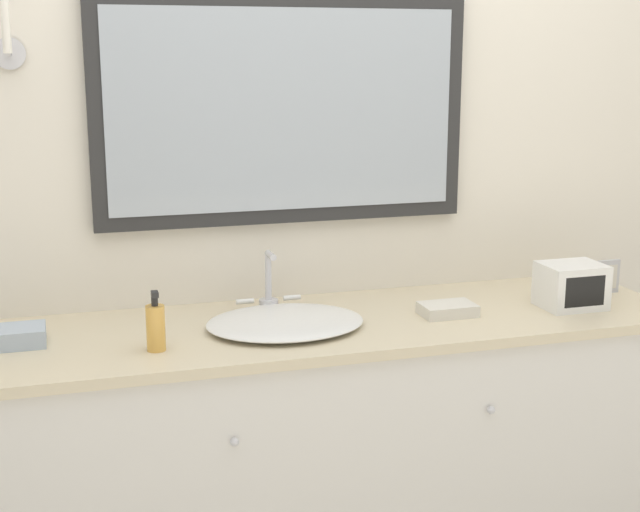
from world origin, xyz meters
TOP-DOWN VIEW (x-y plane):
  - wall_back at (-0.00, 0.66)m, footprint 8.00×0.18m
  - vanity_counter at (0.00, 0.33)m, footprint 2.12×0.61m
  - sink_basin at (-0.16, 0.30)m, footprint 0.46×0.42m
  - soap_bottle at (-0.54, 0.20)m, footprint 0.05×0.05m
  - appliance_box at (0.75, 0.25)m, footprint 0.19×0.15m
  - picture_frame at (0.96, 0.36)m, footprint 0.08×0.01m
  - hand_towel_near_sink at (-0.92, 0.35)m, footprint 0.19×0.12m
  - hand_towel_far_corner at (0.34, 0.28)m, footprint 0.16×0.11m

SIDE VIEW (x-z plane):
  - vanity_counter at x=0.00m, z-range 0.00..0.86m
  - hand_towel_far_corner at x=0.34m, z-range 0.86..0.90m
  - sink_basin at x=-0.16m, z-range 0.79..0.98m
  - hand_towel_near_sink at x=-0.92m, z-range 0.86..0.91m
  - picture_frame at x=0.96m, z-range 0.86..0.97m
  - soap_bottle at x=-0.54m, z-range 0.85..1.01m
  - appliance_box at x=0.75m, z-range 0.86..1.00m
  - wall_back at x=0.00m, z-range 0.01..2.56m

